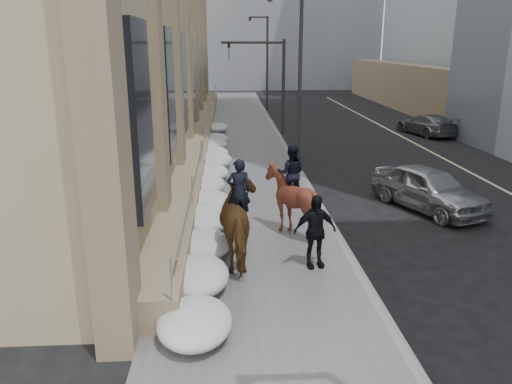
% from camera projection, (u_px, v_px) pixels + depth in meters
% --- Properties ---
extents(ground, '(140.00, 140.00, 0.00)m').
position_uv_depth(ground, '(259.00, 291.00, 11.96)').
color(ground, black).
rests_on(ground, ground).
extents(sidewalk, '(5.00, 80.00, 0.12)m').
position_uv_depth(sidewalk, '(244.00, 180.00, 21.51)').
color(sidewalk, '#4D4E50').
rests_on(sidewalk, ground).
extents(curb, '(0.24, 80.00, 0.12)m').
position_uv_depth(curb, '(304.00, 179.00, 21.65)').
color(curb, slate).
rests_on(curb, ground).
extents(lane_line, '(0.15, 70.00, 0.01)m').
position_uv_depth(lane_line, '(480.00, 178.00, 22.11)').
color(lane_line, '#BFB78C').
rests_on(lane_line, ground).
extents(bg_building_far, '(24.00, 12.00, 20.00)m').
position_uv_depth(bg_building_far, '(191.00, 15.00, 77.68)').
color(bg_building_far, gray).
rests_on(bg_building_far, ground).
extents(streetlight_mid, '(1.71, 0.24, 8.00)m').
position_uv_depth(streetlight_mid, '(297.00, 68.00, 24.20)').
color(streetlight_mid, '#2D2D30').
rests_on(streetlight_mid, ground).
extents(streetlight_far, '(1.71, 0.24, 8.00)m').
position_uv_depth(streetlight_far, '(265.00, 58.00, 43.34)').
color(streetlight_far, '#2D2D30').
rests_on(streetlight_far, ground).
extents(traffic_signal, '(4.10, 0.22, 6.00)m').
position_uv_depth(traffic_signal, '(269.00, 72.00, 31.99)').
color(traffic_signal, '#2D2D30').
rests_on(traffic_signal, ground).
extents(snow_bank, '(1.70, 18.10, 0.76)m').
position_uv_depth(snow_bank, '(209.00, 183.00, 19.50)').
color(snow_bank, silver).
rests_on(snow_bank, sidewalk).
extents(mounted_horse_left, '(1.54, 2.76, 2.76)m').
position_uv_depth(mounted_horse_left, '(243.00, 220.00, 13.02)').
color(mounted_horse_left, '#432B14').
rests_on(mounted_horse_left, sidewalk).
extents(mounted_horse_right, '(1.97, 2.15, 2.71)m').
position_uv_depth(mounted_horse_right, '(291.00, 197.00, 15.01)').
color(mounted_horse_right, '#4E2316').
rests_on(mounted_horse_right, sidewalk).
extents(pedestrian, '(1.20, 0.67, 1.94)m').
position_uv_depth(pedestrian, '(315.00, 231.00, 12.76)').
color(pedestrian, black).
rests_on(pedestrian, sidewalk).
extents(car_silver, '(3.46, 4.96, 1.57)m').
position_uv_depth(car_silver, '(428.00, 188.00, 17.68)').
color(car_silver, '#A0A1A7').
rests_on(car_silver, ground).
extents(car_grey, '(3.01, 5.01, 1.36)m').
position_uv_depth(car_grey, '(426.00, 125.00, 32.40)').
color(car_grey, slate).
rests_on(car_grey, ground).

